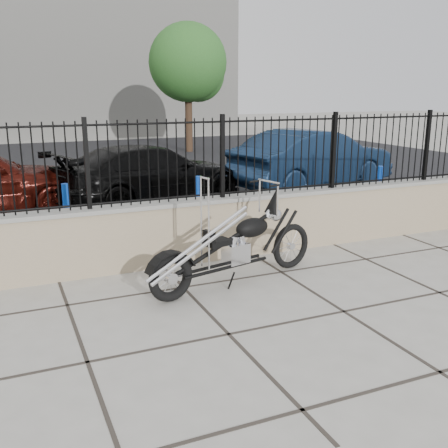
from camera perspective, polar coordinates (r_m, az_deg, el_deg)
name	(u,v)px	position (r m, az deg, el deg)	size (l,w,h in m)	color
ground_plane	(229,334)	(5.78, 0.52, -11.93)	(90.00, 90.00, 0.00)	#99968E
parking_lot	(71,171)	(17.54, -16.34, 5.52)	(30.00, 30.00, 0.00)	black
retaining_wall	(161,234)	(7.81, -6.93, -1.12)	(14.00, 0.36, 0.96)	gray
iron_fence	(158,162)	(7.59, -7.17, 6.75)	(14.00, 0.08, 1.20)	black
background_building	(30,61)	(31.33, -20.39, 16.29)	(22.00, 6.00, 8.00)	beige
chopper_motorcycle	(233,229)	(6.92, 0.99, -0.57)	(2.57, 0.45, 1.54)	black
car_black	(150,174)	(12.26, -8.06, 5.45)	(1.87, 4.59, 1.33)	black
car_blue	(313,159)	(14.05, 9.66, 6.97)	(1.64, 4.69, 1.55)	#10213B
bollard_a	(66,210)	(9.73, -16.77, 1.47)	(0.11, 0.11, 0.95)	#0C18BA
bollard_b	(198,197)	(10.69, -2.80, 2.95)	(0.10, 0.10, 0.86)	blue
bollard_c	(379,188)	(11.83, 16.55, 3.75)	(0.12, 0.12, 0.96)	blue
tree_right	(188,59)	(22.20, -3.96, 17.51)	(3.16, 3.16, 5.33)	#382619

